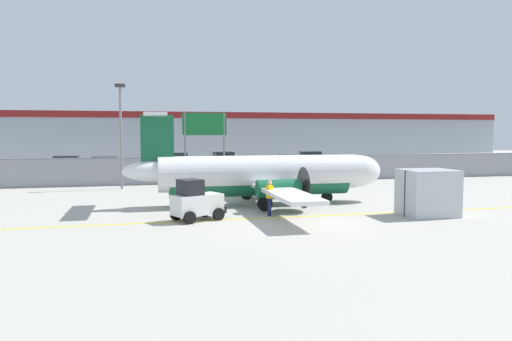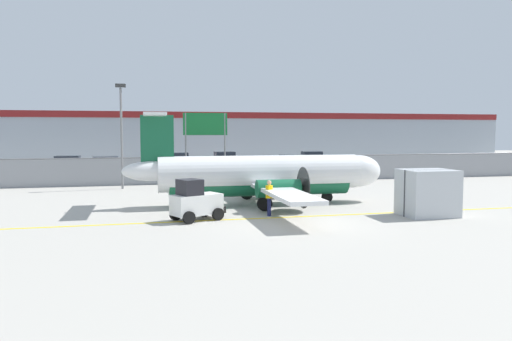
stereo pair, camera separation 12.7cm
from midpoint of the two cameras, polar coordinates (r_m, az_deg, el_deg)
name	(u,v)px [view 1 (the left image)]	position (r m, az deg, el deg)	size (l,w,h in m)	color
ground_plane	(286,217)	(23.43, 3.27, -5.35)	(140.00, 140.00, 0.01)	#ADA89E
perimeter_fence	(225,169)	(38.77, -3.68, 0.22)	(98.00, 0.10, 2.10)	gray
parking_lot_strip	(204,171)	(50.18, -5.99, -0.03)	(98.00, 17.00, 0.12)	#38383A
background_building	(185,137)	(68.39, -8.13, 3.83)	(91.00, 8.10, 6.50)	#A8B2BC
commuter_airplane	(265,175)	(27.26, 0.89, -0.56)	(14.40, 16.02, 4.92)	white
baggage_tug	(196,202)	(22.62, -7.01, -3.55)	(2.58, 2.10, 1.88)	silver
ground_crew_worker	(270,196)	(23.69, 1.41, -2.91)	(0.44, 0.54, 1.70)	#191E4C
cargo_container	(428,193)	(25.02, 18.90, -2.42)	(2.44, 2.03, 2.20)	#B7BCC1
traffic_cone_near_left	(193,204)	(25.69, -7.39, -3.81)	(0.36, 0.36, 0.64)	orange
traffic_cone_near_right	(310,193)	(30.08, 6.12, -2.58)	(0.36, 0.36, 0.64)	orange
traffic_cone_far_left	(192,201)	(26.93, -7.42, -3.43)	(0.36, 0.36, 0.64)	orange
parked_car_0	(65,164)	(50.45, -21.03, 0.66)	(4.25, 2.11, 1.58)	slate
parked_car_1	(105,165)	(48.03, -16.90, 0.59)	(4.37, 2.37, 1.58)	#19662D
parked_car_2	(176,160)	(54.67, -9.22, 1.18)	(4.26, 2.13, 1.58)	red
parked_car_3	(224,159)	(56.66, -3.69, 1.34)	(4.31, 2.24, 1.58)	red
parked_car_4	(289,163)	(49.48, 3.75, 0.88)	(4.30, 2.21, 1.58)	silver
parked_car_5	(311,158)	(58.02, 6.30, 1.40)	(4.26, 2.13, 1.58)	black
apron_light_pole	(121,127)	(35.83, -15.30, 4.81)	(0.70, 0.30, 7.27)	slate
highway_sign	(205,130)	(40.81, -5.98, 4.66)	(3.60, 0.14, 5.50)	slate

